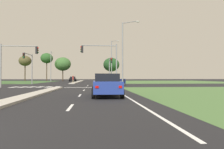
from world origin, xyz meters
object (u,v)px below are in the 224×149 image
car_blue_third (106,85)px  pedestrian_at_median (73,78)px  traffic_signal_near_left (15,58)px  treeline_fourth (111,65)px  traffic_signal_near_right (104,57)px  treeline_near (25,61)px  car_navy_fourth (112,81)px  traffic_signal_far_right (110,66)px  car_black_near (73,79)px  treeline_third (63,64)px  street_lamp_fourth (51,65)px  treeline_second (47,58)px  street_lamp_second (124,50)px  traffic_signal_far_left (29,63)px  street_lamp_third (112,60)px

car_blue_third → pedestrian_at_median: 29.50m
traffic_signal_near_left → treeline_fourth: size_ratio=0.71×
traffic_signal_near_right → treeline_near: 51.09m
car_navy_fourth → traffic_signal_far_right: traffic_signal_far_right is taller
traffic_signal_near_right → car_navy_fourth: bearing=73.7°
traffic_signal_near_left → car_blue_third: bearing=-49.1°
car_black_near → treeline_third: (-4.02, 5.87, 5.06)m
car_black_near → pedestrian_at_median: size_ratio=2.60×
traffic_signal_near_right → treeline_fourth: (4.61, 42.39, 1.61)m
street_lamp_fourth → pedestrian_at_median: 21.95m
car_black_near → treeline_fourth: bearing=-156.8°
traffic_signal_near_right → treeline_third: size_ratio=0.73×
pedestrian_at_median → treeline_second: (-11.66, 26.72, 6.63)m
treeline_fourth → treeline_third: bearing=178.5°
car_blue_third → street_lamp_second: street_lamp_second is taller
traffic_signal_far_right → traffic_signal_near_right: bearing=-99.0°
traffic_signal_far_right → traffic_signal_near_left: traffic_signal_near_left is taller
car_black_near → treeline_near: (-17.09, 7.43, 6.16)m
traffic_signal_near_left → traffic_signal_far_left: bearing=98.8°
traffic_signal_near_left → traffic_signal_far_right: bearing=39.7°
pedestrian_at_median → treeline_second: 29.90m
street_lamp_fourth → treeline_second: (-2.90, 7.02, 2.54)m
street_lamp_third → treeline_near: (-28.15, 23.48, 1.34)m
street_lamp_third → treeline_third: bearing=124.5°
street_lamp_fourth → pedestrian_at_median: size_ratio=5.61×
treeline_near → treeline_fourth: 29.85m
street_lamp_second → street_lamp_fourth: size_ratio=1.01×
traffic_signal_far_right → street_lamp_fourth: bearing=123.7°
traffic_signal_near_right → street_lamp_second: bearing=29.1°
car_navy_fourth → treeline_third: 39.96m
street_lamp_fourth → pedestrian_at_median: (8.75, -19.71, -4.09)m
traffic_signal_far_right → traffic_signal_near_left: (-13.44, -11.16, 0.38)m
treeline_second → treeline_fourth: bearing=-0.7°
treeline_second → car_navy_fourth: bearing=-62.7°
traffic_signal_near_left → pedestrian_at_median: 17.23m
traffic_signal_near_right → treeline_third: treeline_third is taller
car_navy_fourth → traffic_signal_far_left: 16.47m
traffic_signal_near_left → street_lamp_fourth: (-2.87, 35.65, 1.28)m
car_navy_fourth → pedestrian_at_median: 12.72m
car_blue_third → treeline_second: (-17.07, 55.72, 6.94)m
traffic_signal_far_right → street_lamp_third: (1.23, 9.74, 2.03)m
pedestrian_at_median → treeline_third: bearing=-179.6°
car_blue_third → treeline_near: 62.83m
treeline_second → traffic_signal_far_left: bearing=-82.7°
treeline_near → treeline_third: 13.21m
car_black_near → treeline_near: size_ratio=0.49×
street_lamp_third → treeline_second: bearing=133.2°
car_black_near → traffic_signal_near_right: bearing=102.3°
street_lamp_third → pedestrian_at_median: street_lamp_third is taller
treeline_third → traffic_signal_near_right: bearing=-74.2°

